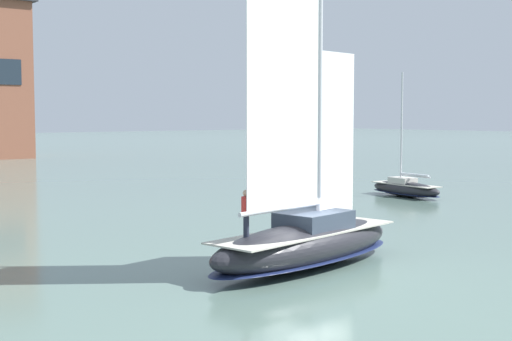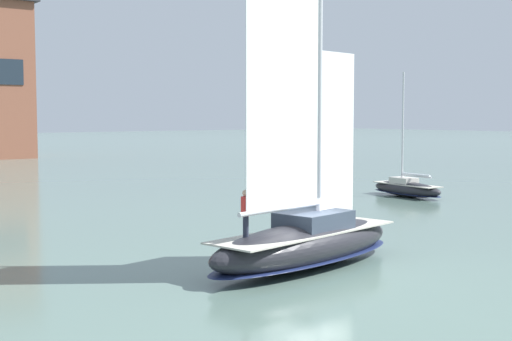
# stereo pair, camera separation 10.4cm
# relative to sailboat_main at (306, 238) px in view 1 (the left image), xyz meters

# --- Properties ---
(ground_plane) EXTENTS (400.00, 400.00, 0.00)m
(ground_plane) POSITION_rel_sailboat_main_xyz_m (-0.01, -0.00, -1.07)
(ground_plane) COLOR slate
(sailboat_main) EXTENTS (10.12, 4.41, 13.46)m
(sailboat_main) POSITION_rel_sailboat_main_xyz_m (0.00, 0.00, 0.00)
(sailboat_main) COLOR #232328
(sailboat_main) RESTS_ON ground
(sailboat_moored_far_slip) EXTENTS (2.39, 6.36, 8.55)m
(sailboat_moored_far_slip) POSITION_rel_sailboat_main_xyz_m (20.69, 12.72, -0.48)
(sailboat_moored_far_slip) COLOR #232328
(sailboat_moored_far_slip) RESTS_ON ground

